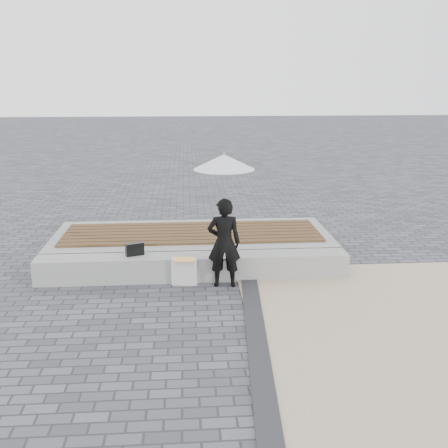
{
  "coord_description": "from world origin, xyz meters",
  "views": [
    {
      "loc": [
        -0.09,
        -6.47,
        3.13
      ],
      "look_at": [
        0.47,
        1.25,
        1.0
      ],
      "focal_mm": 42.49,
      "sensor_mm": 36.0,
      "label": 1
    }
  ],
  "objects_px": {
    "woman": "(224,243)",
    "handbag": "(135,249)",
    "parasol": "(224,162)",
    "canvas_tote": "(185,271)",
    "seating_ledge": "(193,267)"
  },
  "relations": [
    {
      "from": "woman",
      "to": "handbag",
      "type": "distance_m",
      "value": 1.47
    },
    {
      "from": "parasol",
      "to": "canvas_tote",
      "type": "distance_m",
      "value": 1.85
    },
    {
      "from": "woman",
      "to": "canvas_tote",
      "type": "relative_size",
      "value": 3.37
    },
    {
      "from": "handbag",
      "to": "canvas_tote",
      "type": "relative_size",
      "value": 0.69
    },
    {
      "from": "seating_ledge",
      "to": "woman",
      "type": "relative_size",
      "value": 3.56
    },
    {
      "from": "seating_ledge",
      "to": "parasol",
      "type": "bearing_deg",
      "value": -36.49
    },
    {
      "from": "parasol",
      "to": "handbag",
      "type": "height_order",
      "value": "parasol"
    },
    {
      "from": "woman",
      "to": "handbag",
      "type": "height_order",
      "value": "woman"
    },
    {
      "from": "seating_ledge",
      "to": "canvas_tote",
      "type": "distance_m",
      "value": 0.27
    },
    {
      "from": "woman",
      "to": "parasol",
      "type": "xyz_separation_m",
      "value": [
        -0.0,
        0.0,
        1.25
      ]
    },
    {
      "from": "parasol",
      "to": "handbag",
      "type": "relative_size",
      "value": 4.01
    },
    {
      "from": "seating_ledge",
      "to": "parasol",
      "type": "distance_m",
      "value": 1.84
    },
    {
      "from": "parasol",
      "to": "canvas_tote",
      "type": "xyz_separation_m",
      "value": [
        -0.61,
        0.12,
        -1.74
      ]
    },
    {
      "from": "canvas_tote",
      "to": "parasol",
      "type": "bearing_deg",
      "value": -2.53
    },
    {
      "from": "parasol",
      "to": "handbag",
      "type": "xyz_separation_m",
      "value": [
        -1.4,
        0.4,
        -1.45
      ]
    }
  ]
}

